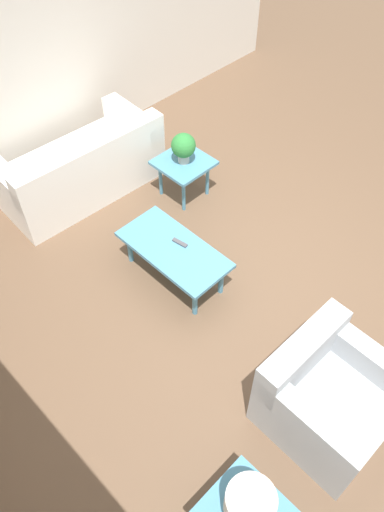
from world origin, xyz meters
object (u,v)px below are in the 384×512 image
at_px(sofa, 81,169).
at_px(table_lamp, 249,505).
at_px(coffee_table, 174,251).
at_px(potted_plant, 183,146).
at_px(armchair, 326,397).
at_px(side_table_plant, 184,166).

bearing_deg(sofa, table_lamp, 71.64).
height_order(coffee_table, potted_plant, potted_plant).
distance_m(armchair, potted_plant, 2.93).
height_order(armchair, side_table_plant, armchair).
xyz_separation_m(sofa, coffee_table, (-1.69, 0.15, 0.06)).
bearing_deg(sofa, coffee_table, 87.77).
bearing_deg(coffee_table, armchair, 174.85).
bearing_deg(side_table_plant, armchair, 157.91).
bearing_deg(table_lamp, potted_plant, -38.07).
bearing_deg(potted_plant, sofa, 41.21).
height_order(armchair, table_lamp, table_lamp).
distance_m(coffee_table, potted_plant, 1.27).
xyz_separation_m(potted_plant, table_lamp, (-2.83, 2.22, 0.10)).
bearing_deg(coffee_table, sofa, -5.10).
xyz_separation_m(coffee_table, potted_plant, (0.81, -0.93, 0.31)).
xyz_separation_m(sofa, armchair, (-3.58, 0.32, 0.02)).
relative_size(sofa, table_lamp, 4.23).
height_order(coffee_table, side_table_plant, side_table_plant).
height_order(sofa, armchair, sofa).
bearing_deg(armchair, sofa, 86.05).
distance_m(side_table_plant, table_lamp, 3.61).
height_order(coffee_table, table_lamp, table_lamp).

